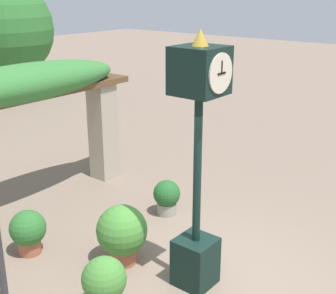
{
  "coord_description": "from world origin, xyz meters",
  "views": [
    {
      "loc": [
        -4.8,
        -3.19,
        4.07
      ],
      "look_at": [
        -0.07,
        0.61,
        1.97
      ],
      "focal_mm": 50.0,
      "sensor_mm": 36.0,
      "label": 1
    }
  ],
  "objects": [
    {
      "name": "ground_plane",
      "position": [
        0.0,
        0.0,
        0.0
      ],
      "size": [
        60.0,
        60.0,
        0.0
      ],
      "primitive_type": "plane",
      "color": "#7F6B5B"
    },
    {
      "name": "potted_plant_far_left",
      "position": [
        -1.08,
        2.65,
        0.4
      ],
      "size": [
        0.58,
        0.58,
        0.73
      ],
      "color": "#9E563D",
      "rests_on": "ground"
    },
    {
      "name": "potted_plant_far_right",
      "position": [
        -0.34,
        1.29,
        0.52
      ],
      "size": [
        0.79,
        0.79,
        0.95
      ],
      "color": "#9E563D",
      "rests_on": "ground"
    },
    {
      "name": "pedestal_clock",
      "position": [
        -0.07,
        0.11,
        1.84
      ],
      "size": [
        0.6,
        0.65,
        3.58
      ],
      "color": "black",
      "rests_on": "ground"
    },
    {
      "name": "potted_plant_near_right",
      "position": [
        1.36,
        1.79,
        0.36
      ],
      "size": [
        0.51,
        0.51,
        0.67
      ],
      "color": "gray",
      "rests_on": "ground"
    },
    {
      "name": "pergola",
      "position": [
        0.0,
        4.01,
        2.12
      ],
      "size": [
        4.87,
        1.07,
        2.76
      ],
      "color": "#A89E89",
      "rests_on": "ground"
    },
    {
      "name": "potted_plant_near_left",
      "position": [
        -1.32,
        0.66,
        0.46
      ],
      "size": [
        0.59,
        0.59,
        0.79
      ],
      "color": "#9E563D",
      "rests_on": "ground"
    }
  ]
}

